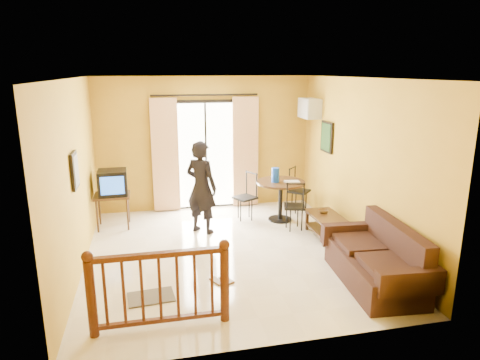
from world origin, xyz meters
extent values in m
plane|color=beige|center=(0.00, 0.00, 0.00)|extent=(5.00, 5.00, 0.00)
plane|color=white|center=(0.00, 0.00, 2.80)|extent=(5.00, 5.00, 0.00)
plane|color=#B78C23|center=(0.00, 2.50, 1.40)|extent=(4.50, 0.00, 4.50)
plane|color=#B78C23|center=(0.00, -2.50, 1.40)|extent=(4.50, 0.00, 4.50)
plane|color=#B78C23|center=(-2.25, 0.00, 1.40)|extent=(0.00, 5.00, 5.00)
plane|color=#B78C23|center=(2.25, 0.00, 1.40)|extent=(0.00, 5.00, 5.00)
cube|color=black|center=(0.00, 2.48, 1.15)|extent=(1.34, 0.03, 2.34)
cube|color=white|center=(0.00, 2.45, 1.15)|extent=(1.20, 0.04, 2.20)
cube|color=black|center=(0.00, 2.43, 1.15)|extent=(0.04, 0.02, 2.20)
cube|color=#F3E9B7|center=(-0.85, 2.40, 1.20)|extent=(0.55, 0.08, 2.35)
cube|color=#F3E9B7|center=(0.85, 2.40, 1.20)|extent=(0.55, 0.08, 2.35)
cylinder|color=black|center=(0.00, 2.40, 2.42)|extent=(2.20, 0.04, 0.04)
cube|color=black|center=(-1.90, 1.63, 0.63)|extent=(0.65, 0.54, 0.04)
cylinder|color=black|center=(-2.17, 1.42, 0.31)|extent=(0.04, 0.04, 0.63)
cylinder|color=black|center=(-1.63, 1.42, 0.31)|extent=(0.04, 0.04, 0.63)
cylinder|color=black|center=(-2.17, 1.85, 0.31)|extent=(0.04, 0.04, 0.63)
cylinder|color=black|center=(-1.63, 1.85, 0.31)|extent=(0.04, 0.04, 0.63)
cube|color=black|center=(-1.87, 1.63, 0.88)|extent=(0.54, 0.49, 0.47)
cube|color=blue|center=(-1.86, 1.40, 0.88)|extent=(0.42, 0.03, 0.33)
cube|color=black|center=(-2.22, -0.20, 1.55)|extent=(0.04, 0.42, 0.52)
cube|color=#5E5950|center=(-2.19, -0.20, 1.55)|extent=(0.01, 0.34, 0.44)
cylinder|color=black|center=(1.32, 1.34, 0.78)|extent=(0.96, 0.96, 0.04)
cylinder|color=black|center=(1.32, 1.34, 0.39)|extent=(0.08, 0.08, 0.78)
cylinder|color=black|center=(1.32, 1.34, 0.01)|extent=(0.47, 0.47, 0.03)
cylinder|color=blue|center=(1.20, 1.32, 0.94)|extent=(0.15, 0.15, 0.28)
cube|color=beige|center=(1.51, 1.24, 0.81)|extent=(0.29, 0.20, 0.02)
cube|color=silver|center=(2.10, 1.95, 2.15)|extent=(0.30, 0.60, 0.40)
cube|color=gray|center=(1.95, 1.95, 2.15)|extent=(0.02, 0.56, 0.36)
cube|color=black|center=(2.22, 1.30, 1.65)|extent=(0.04, 0.50, 0.60)
cube|color=black|center=(2.19, 1.30, 1.65)|extent=(0.01, 0.42, 0.52)
cube|color=black|center=(1.85, 0.31, 0.39)|extent=(0.51, 0.91, 0.04)
cube|color=black|center=(1.85, 0.31, 0.12)|extent=(0.47, 0.87, 0.03)
cube|color=black|center=(1.65, -0.09, 0.19)|extent=(0.05, 0.05, 0.39)
cube|color=black|center=(2.05, -0.09, 0.19)|extent=(0.05, 0.05, 0.39)
cube|color=black|center=(1.65, 0.72, 0.19)|extent=(0.05, 0.05, 0.39)
cube|color=black|center=(2.05, 0.72, 0.19)|extent=(0.05, 0.05, 0.39)
imported|color=brown|center=(1.85, 0.46, 0.43)|extent=(0.22, 0.22, 0.06)
cube|color=black|center=(1.80, -1.45, 0.21)|extent=(0.96, 1.73, 0.42)
cube|color=black|center=(2.11, -1.45, 0.58)|extent=(0.31, 1.68, 0.58)
cube|color=black|center=(1.80, -2.27, 0.44)|extent=(0.85, 0.23, 0.31)
cube|color=black|center=(1.80, -0.64, 0.44)|extent=(0.85, 0.23, 0.31)
cube|color=black|center=(1.75, -1.82, 0.45)|extent=(0.63, 0.72, 0.10)
cube|color=black|center=(1.75, -1.09, 0.45)|extent=(0.63, 0.72, 0.10)
imported|color=black|center=(-0.29, 1.04, 0.85)|extent=(0.74, 0.72, 1.71)
cylinder|color=#471E0F|center=(-1.90, -1.90, 0.46)|extent=(0.11, 0.11, 0.92)
cylinder|color=#471E0F|center=(-0.40, -1.90, 0.46)|extent=(0.11, 0.11, 0.92)
sphere|color=#471E0F|center=(-1.90, -1.90, 0.97)|extent=(0.13, 0.13, 0.13)
sphere|color=#471E0F|center=(-0.40, -1.90, 0.97)|extent=(0.13, 0.13, 0.13)
cube|color=#471E0F|center=(-1.15, -1.90, 0.92)|extent=(1.55, 0.08, 0.06)
cube|color=#471E0F|center=(-1.15, -1.90, 0.10)|extent=(1.55, 0.06, 0.05)
cube|color=#524B41|center=(-1.26, -1.19, 0.01)|extent=(0.63, 0.45, 0.02)
cube|color=brown|center=(-0.34, -0.95, 0.01)|extent=(0.20, 0.27, 0.03)
cube|color=brown|center=(-0.20, -0.95, 0.01)|extent=(0.20, 0.27, 0.03)
camera|label=1|loc=(-1.20, -6.39, 2.92)|focal=32.00mm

